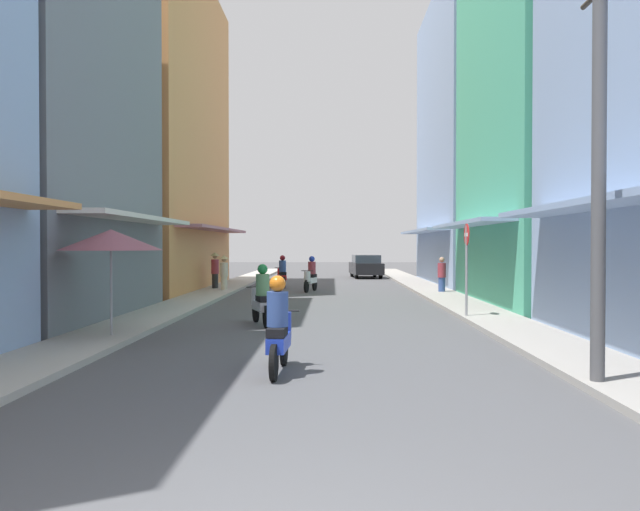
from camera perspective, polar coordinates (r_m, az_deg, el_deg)
ground_plane at (r=23.50m, az=0.36°, el=-4.07°), size 104.61×104.61×0.00m
sidewalk_left at (r=24.03m, az=-10.97°, el=-3.84°), size 1.68×55.55×0.12m
sidewalk_right at (r=23.90m, az=11.75°, el=-3.87°), size 1.68×55.55×0.12m
building_left_mid at (r=19.56m, az=-26.61°, el=13.13°), size 7.05×8.60×12.44m
building_left_far at (r=30.32m, az=-16.16°, el=10.90°), size 7.05×12.79×14.64m
building_right_mid at (r=23.98m, az=22.08°, el=16.40°), size 7.05×9.35×16.96m
building_right_far at (r=34.13m, az=15.33°, el=10.15°), size 7.05×11.69×15.08m
motorbike_white at (r=27.39m, az=-0.86°, el=-1.89°), size 0.67×1.77×1.58m
motorbike_blue at (r=10.01m, az=-3.80°, el=-6.81°), size 0.55×1.81×1.58m
motorbike_red at (r=30.06m, az=-3.53°, el=-1.64°), size 0.66×1.77×1.58m
motorbike_silver at (r=16.00m, az=-5.45°, el=-3.90°), size 0.77×1.73×1.58m
parked_car at (r=39.32m, az=4.25°, el=-0.98°), size 2.07×4.22×1.45m
pedestrian_crossing at (r=28.28m, az=-9.65°, el=-1.25°), size 0.44×0.44×1.74m
pedestrian_foreground at (r=26.37m, az=11.16°, el=-1.85°), size 0.34×0.34×1.57m
pedestrian_midway at (r=27.29m, az=-8.84°, el=-1.46°), size 0.44×0.44×1.62m
vendor_umbrella at (r=14.02m, az=-18.71°, el=1.37°), size 2.19×2.19×2.40m
utility_pole at (r=9.70m, az=24.32°, el=7.64°), size 0.20×1.20×6.25m
street_sign_no_entry at (r=17.45m, az=13.36°, el=-0.19°), size 0.07×0.60×2.65m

